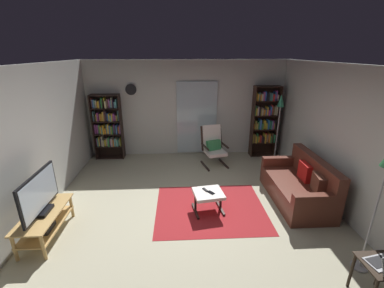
{
  "coord_description": "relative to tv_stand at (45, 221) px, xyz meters",
  "views": [
    {
      "loc": [
        -0.21,
        -4.04,
        2.78
      ],
      "look_at": [
        0.05,
        0.88,
        1.0
      ],
      "focal_mm": 23.88,
      "sensor_mm": 36.0,
      "label": 1
    }
  ],
  "objects": [
    {
      "name": "television",
      "position": [
        0.0,
        0.02,
        0.47
      ],
      "size": [
        0.2,
        1.01,
        0.66
      ],
      "color": "black",
      "rests_on": "tv_stand"
    },
    {
      "name": "wall_clock",
      "position": [
        0.88,
        3.41,
        1.56
      ],
      "size": [
        0.29,
        0.03,
        0.29
      ],
      "color": "silver"
    },
    {
      "name": "lounge_armchair",
      "position": [
        3.0,
        2.67,
        0.24
      ],
      "size": [
        0.7,
        0.76,
        1.02
      ],
      "color": "black",
      "rests_on": "ground"
    },
    {
      "name": "bookshelf_near_sofa",
      "position": [
        4.46,
        3.22,
        0.74
      ],
      "size": [
        0.7,
        0.3,
        1.95
      ],
      "color": "black",
      "rests_on": "ground"
    },
    {
      "name": "tv_remote",
      "position": [
        2.58,
        0.65,
        0.1
      ],
      "size": [
        0.1,
        0.15,
        0.02
      ],
      "primitive_type": "cube",
      "rotation": [
        0.0,
        0.0,
        0.51
      ],
      "color": "black",
      "rests_on": "ottoman"
    },
    {
      "name": "ottoman",
      "position": [
        2.63,
        0.58,
        0.03
      ],
      "size": [
        0.59,
        0.55,
        0.39
      ],
      "color": "white",
      "rests_on": "ground"
    },
    {
      "name": "wall_back",
      "position": [
        2.33,
        3.49,
        1.01
      ],
      "size": [
        5.6,
        0.06,
        2.6
      ],
      "primitive_type": "cube",
      "color": "beige",
      "rests_on": "ground"
    },
    {
      "name": "leather_sofa",
      "position": [
        4.45,
        0.83,
        0.02
      ],
      "size": [
        0.85,
        1.71,
        0.89
      ],
      "color": "#5B2B1F",
      "rests_on": "ground"
    },
    {
      "name": "bookshelf_near_tv",
      "position": [
        0.21,
        3.27,
        0.64
      ],
      "size": [
        0.75,
        0.3,
        1.75
      ],
      "color": "black",
      "rests_on": "ground"
    },
    {
      "name": "side_table",
      "position": [
        4.39,
        -1.32,
        0.1
      ],
      "size": [
        0.42,
        0.42,
        0.52
      ],
      "color": "black",
      "rests_on": "ground"
    },
    {
      "name": "cell_phone",
      "position": [
        2.68,
        0.55,
        0.1
      ],
      "size": [
        0.14,
        0.15,
        0.01
      ],
      "primitive_type": "cube",
      "rotation": [
        0.0,
        0.0,
        0.67
      ],
      "color": "black",
      "rests_on": "ottoman"
    },
    {
      "name": "glass_door_panel",
      "position": [
        2.62,
        3.42,
        0.76
      ],
      "size": [
        1.1,
        0.01,
        2.0
      ],
      "primitive_type": "cube",
      "color": "silver"
    },
    {
      "name": "wall_right",
      "position": [
        5.03,
        0.59,
        1.01
      ],
      "size": [
        0.06,
        6.0,
        2.6
      ],
      "primitive_type": "cube",
      "color": "beige",
      "rests_on": "ground"
    },
    {
      "name": "floor_lamp_by_shelf",
      "position": [
        4.64,
        2.68,
        1.13
      ],
      "size": [
        0.22,
        0.22,
        1.8
      ],
      "color": "#A5A5AD",
      "rests_on": "ground"
    },
    {
      "name": "area_rug",
      "position": [
        2.68,
        0.64,
        -0.29
      ],
      "size": [
        2.03,
        1.68,
        0.01
      ],
      "primitive_type": "cube",
      "color": "maroon",
      "rests_on": "ground"
    },
    {
      "name": "wall_left",
      "position": [
        -0.37,
        0.59,
        1.01
      ],
      "size": [
        0.06,
        6.0,
        2.6
      ],
      "primitive_type": "cube",
      "color": "beige",
      "rests_on": "ground"
    },
    {
      "name": "tv_stand",
      "position": [
        0.0,
        0.0,
        0.0
      ],
      "size": [
        0.49,
        1.11,
        0.44
      ],
      "color": "tan",
      "rests_on": "ground"
    },
    {
      "name": "ground_plane",
      "position": [
        2.33,
        0.59,
        -0.29
      ],
      "size": [
        7.02,
        7.02,
        0.0
      ],
      "primitive_type": "plane",
      "color": "#AFAA8E"
    }
  ]
}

